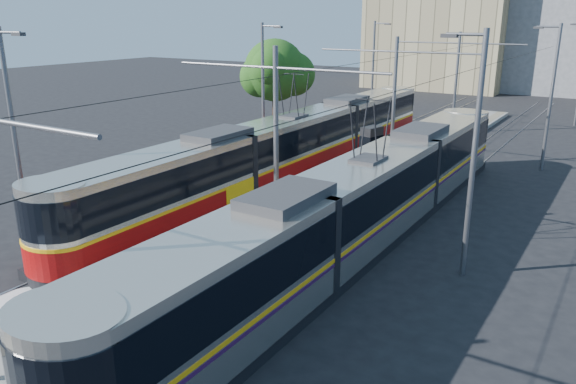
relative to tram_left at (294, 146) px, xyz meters
The scene contains 12 objects.
ground 15.68m from the tram_left, 76.65° to the right, with size 160.00×160.00×0.00m, color black.
platform 4.33m from the tram_left, 27.01° to the left, with size 4.00×50.00×0.30m, color gray.
tactile_strip_left 3.15m from the tram_left, 40.49° to the left, with size 0.70×50.00×0.01m, color gray.
tactile_strip_right 5.55m from the tram_left, 19.97° to the left, with size 0.70×50.00×0.01m, color gray.
rails 4.38m from the tram_left, 27.01° to the left, with size 8.71×70.00×0.03m.
tram_left is the anchor object (origin of this frame).
tram_right 9.70m from the tram_left, 42.09° to the right, with size 2.43×28.05×5.50m.
catenary 4.68m from the tram_left, 15.68° to the right, with size 9.20×70.00×7.00m.
street_lamps 7.29m from the tram_left, 58.33° to the left, with size 15.18×38.22×8.00m.
shelter 4.09m from the tram_left, 24.33° to the left, with size 0.97×1.30×2.57m.
tree 11.05m from the tram_left, 126.88° to the left, with size 4.75×4.39×6.90m.
building_left 45.68m from the tram_left, 98.12° to the left, with size 16.32×12.24×15.37m.
Camera 1 is at (11.70, -9.74, 8.31)m, focal length 35.00 mm.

